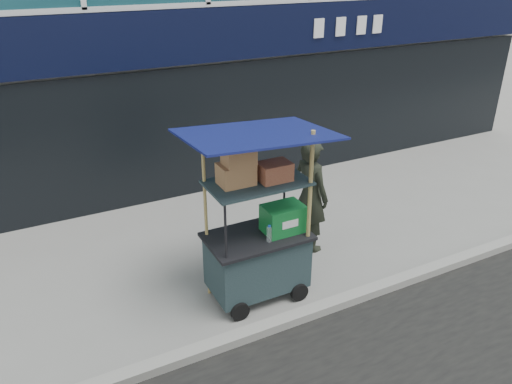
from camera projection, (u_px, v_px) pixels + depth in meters
ground at (328, 298)px, 6.66m from camera, size 80.00×80.00×0.00m
curb at (338, 303)px, 6.47m from camera, size 80.00×0.18×0.12m
vendor_cart at (259, 241)px, 6.39m from camera, size 1.75×1.24×2.37m
vendor_man at (310, 195)px, 7.48m from camera, size 0.57×0.73×1.77m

